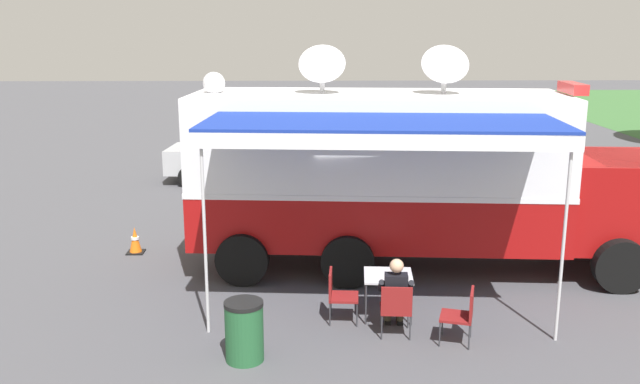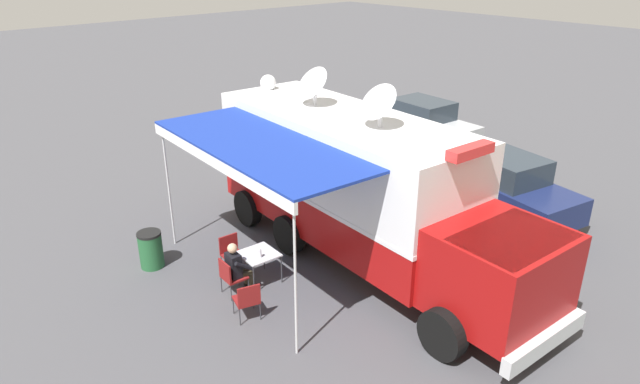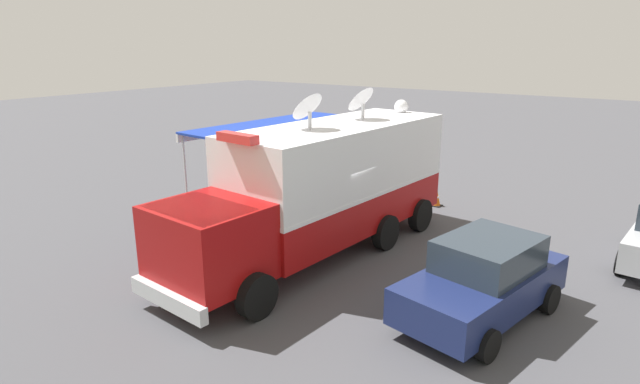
% 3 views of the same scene
% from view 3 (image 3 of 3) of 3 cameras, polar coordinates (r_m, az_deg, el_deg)
% --- Properties ---
extents(ground_plane, '(100.00, 100.00, 0.00)m').
position_cam_3_polar(ground_plane, '(15.18, 2.06, -5.69)').
color(ground_plane, '#47474C').
extents(lot_stripe, '(0.48, 4.80, 0.01)m').
position_cam_3_polar(lot_stripe, '(14.87, 18.08, -7.00)').
color(lot_stripe, silver).
rests_on(lot_stripe, ground).
extents(command_truck, '(5.28, 9.65, 4.53)m').
position_cam_3_polar(command_truck, '(14.03, 0.17, 0.87)').
color(command_truck, '#9E0F0F').
rests_on(command_truck, ground).
extents(folding_table, '(0.86, 0.86, 0.73)m').
position_cam_3_polar(folding_table, '(16.45, -5.34, -1.54)').
color(folding_table, silver).
rests_on(folding_table, ground).
extents(water_bottle, '(0.07, 0.07, 0.22)m').
position_cam_3_polar(water_bottle, '(16.32, -5.95, -1.10)').
color(water_bottle, silver).
rests_on(water_bottle, folding_table).
extents(folding_chair_at_table, '(0.51, 0.51, 0.87)m').
position_cam_3_polar(folding_chair_at_table, '(16.98, -7.45, -1.61)').
color(folding_chair_at_table, maroon).
rests_on(folding_chair_at_table, ground).
extents(folding_chair_beside_table, '(0.51, 0.51, 0.87)m').
position_cam_3_polar(folding_chair_beside_table, '(17.22, -3.95, -1.25)').
color(folding_chair_beside_table, maroon).
rests_on(folding_chair_beside_table, ground).
extents(folding_chair_spare_by_truck, '(0.60, 0.60, 0.87)m').
position_cam_3_polar(folding_chair_spare_by_truck, '(16.47, -10.42, -2.30)').
color(folding_chair_spare_by_truck, maroon).
rests_on(folding_chair_spare_by_truck, ground).
extents(seated_responder, '(0.68, 0.58, 1.25)m').
position_cam_3_polar(seated_responder, '(16.81, -7.03, -1.28)').
color(seated_responder, black).
rests_on(seated_responder, ground).
extents(trash_bin, '(0.57, 0.57, 0.91)m').
position_cam_3_polar(trash_bin, '(19.12, -4.41, 0.31)').
color(trash_bin, '#235B33').
rests_on(trash_bin, ground).
extents(traffic_cone, '(0.36, 0.36, 0.58)m').
position_cam_3_polar(traffic_cone, '(19.01, 12.71, -0.69)').
color(traffic_cone, black).
rests_on(traffic_cone, ground).
extents(car_behind_truck, '(2.62, 4.47, 1.76)m').
position_cam_3_polar(car_behind_truck, '(11.49, 17.52, -9.12)').
color(car_behind_truck, navy).
rests_on(car_behind_truck, ground).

